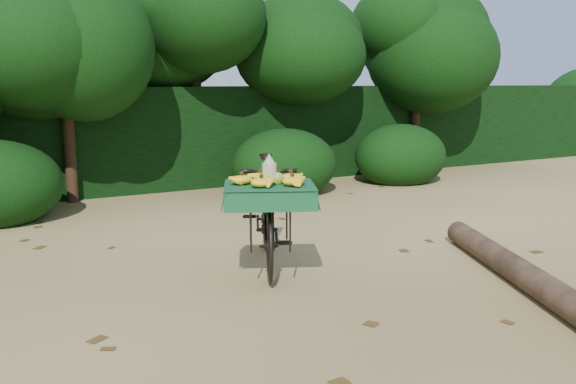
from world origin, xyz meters
TOP-DOWN VIEW (x-y plane):
  - ground at (0.00, 0.00)m, footprint 80.00×80.00m
  - vendor_bicycle at (-0.66, 0.71)m, footprint 1.41×2.00m
  - fallen_log at (1.07, -1.12)m, footprint 1.61×3.31m
  - hedge_backdrop at (0.00, 6.30)m, footprint 26.00×1.80m
  - tree_row at (-0.65, 5.50)m, footprint 14.50×2.00m
  - bush_clumps at (0.50, 4.30)m, footprint 8.80×1.70m
  - leaf_litter at (0.00, 0.65)m, footprint 7.00×7.30m

SIDE VIEW (x-z plane):
  - ground at x=0.00m, z-range 0.00..0.00m
  - leaf_litter at x=0.00m, z-range 0.00..0.01m
  - fallen_log at x=1.07m, z-range 0.00..0.25m
  - bush_clumps at x=0.50m, z-range 0.00..0.90m
  - vendor_bicycle at x=-0.66m, z-range 0.01..1.16m
  - hedge_backdrop at x=0.00m, z-range 0.00..1.80m
  - tree_row at x=-0.65m, z-range 0.00..4.00m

